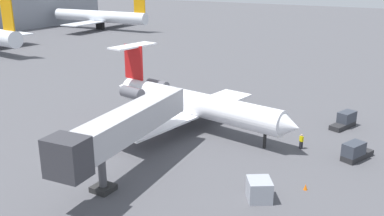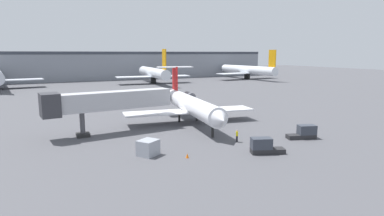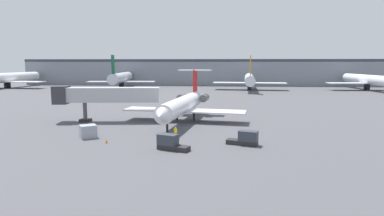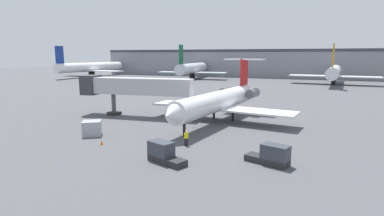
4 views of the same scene
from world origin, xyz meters
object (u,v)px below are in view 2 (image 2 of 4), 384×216
at_px(regional_jet, 190,104).
at_px(baggage_tug_lead, 264,147).
at_px(traffic_cone_near, 187,156).
at_px(jet_bridge, 102,102).
at_px(cargo_container_uld, 148,148).
at_px(ground_crew_marshaller, 237,136).
at_px(parked_airliner_centre, 153,73).
at_px(baggage_tug_trailing, 304,133).
at_px(parked_airliner_east_mid, 248,70).

relative_size(regional_jet, baggage_tug_lead, 6.46).
bearing_deg(traffic_cone_near, regional_jet, 63.33).
relative_size(jet_bridge, cargo_container_uld, 6.56).
bearing_deg(cargo_container_uld, baggage_tug_lead, -22.89).
distance_m(regional_jet, ground_crew_marshaller, 13.95).
height_order(jet_bridge, traffic_cone_near, jet_bridge).
relative_size(traffic_cone_near, parked_airliner_centre, 0.02).
xyz_separation_m(baggage_tug_trailing, parked_airliner_centre, (8.37, 87.13, 3.33)).
xyz_separation_m(regional_jet, ground_crew_marshaller, (0.34, -13.74, -2.34)).
xyz_separation_m(regional_jet, traffic_cone_near, (-8.50, -16.91, -2.92)).
xyz_separation_m(regional_jet, parked_airliner_centre, (18.20, 70.82, 0.97)).
height_order(jet_bridge, baggage_tug_trailing, jet_bridge).
xyz_separation_m(baggage_tug_lead, parked_airliner_east_mid, (63.31, 92.26, 3.30)).
height_order(baggage_tug_trailing, cargo_container_uld, baggage_tug_trailing).
xyz_separation_m(jet_bridge, ground_crew_marshaller, (15.20, -12.39, -3.96)).
height_order(jet_bridge, ground_crew_marshaller, jet_bridge).
xyz_separation_m(regional_jet, cargo_container_uld, (-12.18, -14.01, -2.28)).
relative_size(jet_bridge, ground_crew_marshaller, 11.22).
height_order(baggage_tug_lead, cargo_container_uld, baggage_tug_lead).
bearing_deg(regional_jet, parked_airliner_centre, 75.58).
distance_m(cargo_container_uld, parked_airliner_east_mid, 115.47).
height_order(cargo_container_uld, parked_airliner_east_mid, parked_airliner_east_mid).
bearing_deg(regional_jet, ground_crew_marshaller, -88.57).
bearing_deg(jet_bridge, cargo_container_uld, -78.02).
bearing_deg(parked_airliner_centre, ground_crew_marshaller, -101.93).
height_order(baggage_tug_lead, traffic_cone_near, baggage_tug_lead).
bearing_deg(parked_airliner_east_mid, ground_crew_marshaller, -126.20).
height_order(cargo_container_uld, parked_airliner_centre, parked_airliner_centre).
xyz_separation_m(cargo_container_uld, parked_airliner_centre, (30.38, 84.83, 3.25)).
bearing_deg(jet_bridge, baggage_tug_lead, -49.59).
height_order(baggage_tug_lead, parked_airliner_east_mid, parked_airliner_east_mid).
distance_m(jet_bridge, baggage_tug_trailing, 29.14).
distance_m(baggage_tug_lead, cargo_container_uld, 13.71).
xyz_separation_m(baggage_tug_lead, cargo_container_uld, (-12.63, 5.33, 0.08)).
relative_size(cargo_container_uld, parked_airliner_east_mid, 0.08).
distance_m(cargo_container_uld, parked_airliner_centre, 90.17).
distance_m(ground_crew_marshaller, parked_airliner_east_mid, 107.44).
xyz_separation_m(baggage_tug_lead, parked_airliner_centre, (17.75, 90.17, 3.33)).
xyz_separation_m(baggage_tug_lead, baggage_tug_trailing, (9.39, 3.04, 0.00)).
bearing_deg(regional_jet, traffic_cone_near, -116.67).
height_order(ground_crew_marshaller, cargo_container_uld, cargo_container_uld).
distance_m(ground_crew_marshaller, baggage_tug_lead, 5.60).
xyz_separation_m(baggage_tug_lead, traffic_cone_near, (-8.95, 2.43, -0.56)).
bearing_deg(parked_airliner_centre, regional_jet, -104.42).
distance_m(ground_crew_marshaller, cargo_container_uld, 12.52).
relative_size(jet_bridge, baggage_tug_lead, 4.48).
distance_m(regional_jet, cargo_container_uld, 18.70).
relative_size(baggage_tug_trailing, traffic_cone_near, 7.70).
relative_size(baggage_tug_trailing, parked_airliner_centre, 0.12).
distance_m(jet_bridge, ground_crew_marshaller, 20.01).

